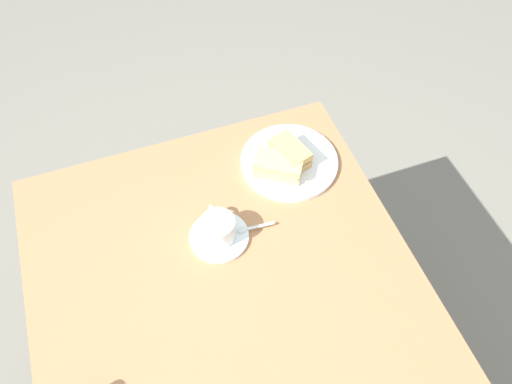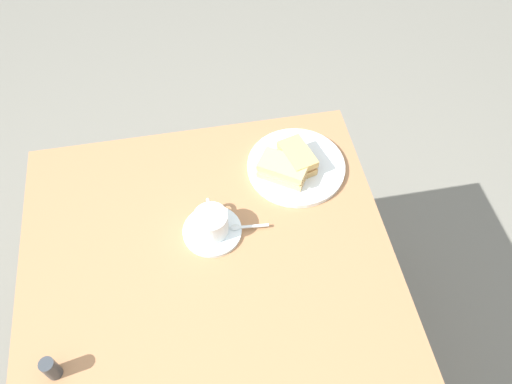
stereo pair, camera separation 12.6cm
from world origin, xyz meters
name	(u,v)px [view 2 (the right image)]	position (x,y,z in m)	size (l,w,h in m)	color
dining_table	(217,322)	(0.00, 0.00, 0.68)	(1.12, 0.91, 0.76)	#A2714A
sandwich_plate	(296,166)	(-0.37, 0.28, 0.77)	(0.27, 0.27, 0.01)	silver
sandwich_front	(297,158)	(-0.37, 0.28, 0.80)	(0.13, 0.10, 0.05)	tan
sandwich_back	(283,169)	(-0.34, 0.23, 0.80)	(0.13, 0.15, 0.05)	tan
coffee_saucer	(212,231)	(-0.20, 0.02, 0.77)	(0.15, 0.15, 0.01)	silver
coffee_cup	(211,222)	(-0.20, 0.02, 0.81)	(0.11, 0.08, 0.07)	silver
spoon	(243,227)	(-0.20, 0.10, 0.78)	(0.02, 0.10, 0.01)	silver
salt_shaker	(51,369)	(0.09, -0.35, 0.80)	(0.03, 0.03, 0.06)	#33383D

